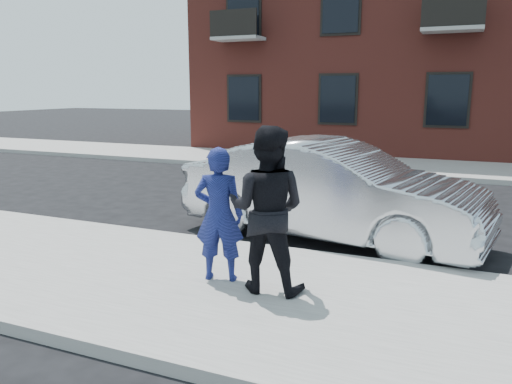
% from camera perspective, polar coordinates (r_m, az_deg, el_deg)
% --- Properties ---
extents(ground, '(100.00, 100.00, 0.00)m').
position_cam_1_polar(ground, '(6.10, 13.90, -13.62)').
color(ground, black).
rests_on(ground, ground).
extents(near_sidewalk, '(50.00, 3.50, 0.15)m').
position_cam_1_polar(near_sidewalk, '(5.84, 13.54, -13.96)').
color(near_sidewalk, gray).
rests_on(near_sidewalk, ground).
extents(near_curb, '(50.00, 0.10, 0.15)m').
position_cam_1_polar(near_curb, '(7.50, 15.82, -8.23)').
color(near_curb, '#999691').
rests_on(near_curb, ground).
extents(far_sidewalk, '(50.00, 3.50, 0.15)m').
position_cam_1_polar(far_sidewalk, '(16.93, 19.96, 2.50)').
color(far_sidewalk, gray).
rests_on(far_sidewalk, ground).
extents(far_curb, '(50.00, 0.10, 0.15)m').
position_cam_1_polar(far_curb, '(15.16, 19.58, 1.52)').
color(far_curb, '#999691').
rests_on(far_curb, ground).
extents(silver_sedan, '(5.45, 2.69, 1.72)m').
position_cam_1_polar(silver_sedan, '(8.67, 8.53, 0.17)').
color(silver_sedan, '#B7BABF').
rests_on(silver_sedan, ground).
extents(man_hoodie, '(0.71, 0.56, 1.72)m').
position_cam_1_polar(man_hoodie, '(6.35, -4.26, -2.57)').
color(man_hoodie, navy).
rests_on(man_hoodie, near_sidewalk).
extents(man_peacoat, '(1.04, 0.85, 2.01)m').
position_cam_1_polar(man_peacoat, '(5.97, 1.24, -2.03)').
color(man_peacoat, black).
rests_on(man_peacoat, near_sidewalk).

